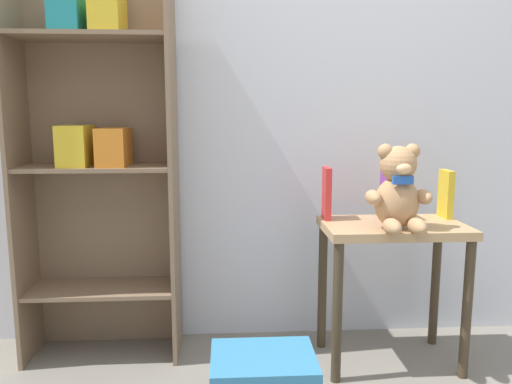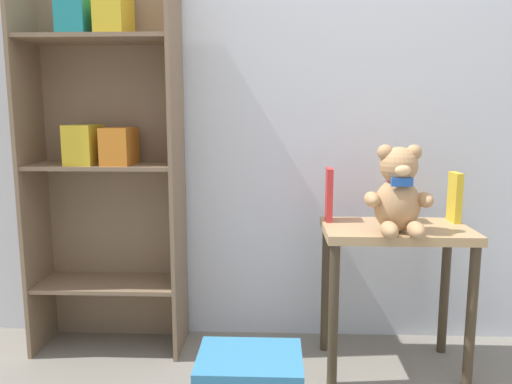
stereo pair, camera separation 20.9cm
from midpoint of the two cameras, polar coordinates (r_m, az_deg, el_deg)
name	(u,v)px [view 2 (the right image)]	position (r m, az deg, el deg)	size (l,w,h in m)	color
wall_back	(321,75)	(2.39, 10.06, 13.03)	(4.80, 0.06, 2.50)	silver
bookshelf_side	(106,142)	(2.30, -14.28, 5.60)	(0.67, 0.29, 1.69)	#7F664C
display_table	(395,254)	(2.18, 18.29, -6.80)	(0.59, 0.37, 0.62)	tan
teddy_bear	(398,193)	(2.02, 18.85, -0.15)	(0.26, 0.24, 0.34)	tan
book_standing_red	(329,194)	(2.17, 11.09, -0.30)	(0.03, 0.10, 0.23)	red
book_standing_purple	(392,193)	(2.21, 17.96, -0.15)	(0.03, 0.12, 0.25)	purple
book_standing_yellow	(455,197)	(2.31, 24.22, -0.58)	(0.03, 0.10, 0.21)	gold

